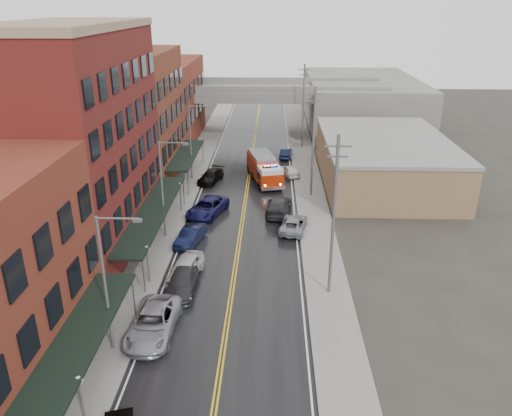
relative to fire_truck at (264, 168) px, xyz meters
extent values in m
cube|color=black|center=(-1.95, -9.70, -1.64)|extent=(11.00, 160.00, 0.02)
cube|color=slate|center=(-9.25, -9.70, -1.58)|extent=(3.00, 160.00, 0.15)
cube|color=slate|center=(5.35, -9.70, -1.58)|extent=(3.00, 160.00, 0.15)
cube|color=gray|center=(-7.60, -9.70, -1.58)|extent=(0.30, 160.00, 0.15)
cube|color=gray|center=(3.70, -9.70, -1.58)|extent=(0.30, 160.00, 0.15)
cube|color=maroon|center=(-15.25, -16.70, 7.35)|extent=(9.00, 20.00, 18.00)
cube|color=brown|center=(-15.25, 0.80, 5.85)|extent=(9.00, 15.00, 15.00)
cube|color=maroon|center=(-15.25, 18.30, 4.35)|extent=(9.00, 20.00, 12.00)
cube|color=#8C6E4B|center=(14.05, 0.30, 0.85)|extent=(14.00, 22.00, 5.00)
cube|color=slate|center=(16.05, 30.30, 2.35)|extent=(18.00, 30.00, 8.00)
cube|color=black|center=(-9.45, -35.70, 1.35)|extent=(2.60, 16.00, 0.18)
cylinder|color=slate|center=(-8.30, -28.10, -0.15)|extent=(0.10, 0.10, 3.00)
cube|color=black|center=(-9.45, -16.70, 1.35)|extent=(2.60, 18.00, 0.18)
cylinder|color=slate|center=(-8.30, -25.30, -0.15)|extent=(0.10, 0.10, 3.00)
cylinder|color=slate|center=(-8.30, -8.10, -0.15)|extent=(0.10, 0.10, 3.00)
cube|color=black|center=(-9.45, 0.80, 1.35)|extent=(2.60, 13.00, 0.18)
cylinder|color=slate|center=(-8.30, -5.30, -0.15)|extent=(0.10, 0.10, 3.00)
cylinder|color=slate|center=(-8.30, 6.90, -0.15)|extent=(0.10, 0.10, 3.00)
cylinder|color=#59595B|center=(-8.35, -37.70, -0.25)|extent=(0.14, 0.14, 2.80)
sphere|color=silver|center=(-8.35, -37.70, 1.25)|extent=(0.44, 0.44, 0.44)
cylinder|color=#59595B|center=(-8.35, -23.70, -0.25)|extent=(0.14, 0.14, 2.80)
sphere|color=silver|center=(-8.35, -23.70, 1.25)|extent=(0.44, 0.44, 0.44)
cylinder|color=#59595B|center=(-8.35, -9.70, -0.25)|extent=(0.14, 0.14, 2.80)
sphere|color=silver|center=(-8.35, -9.70, 1.25)|extent=(0.44, 0.44, 0.44)
cylinder|color=#59595B|center=(-8.75, -31.70, 2.85)|extent=(0.18, 0.18, 9.00)
cylinder|color=#59595B|center=(-7.55, -31.70, 7.25)|extent=(2.40, 0.12, 0.12)
cube|color=#59595B|center=(-6.45, -31.70, 7.15)|extent=(0.50, 0.22, 0.18)
cylinder|color=#59595B|center=(-8.75, -15.70, 2.85)|extent=(0.18, 0.18, 9.00)
cylinder|color=#59595B|center=(-7.55, -15.70, 7.25)|extent=(2.40, 0.12, 0.12)
cube|color=#59595B|center=(-6.45, -15.70, 7.15)|extent=(0.50, 0.22, 0.18)
cylinder|color=#59595B|center=(-8.75, 0.30, 2.85)|extent=(0.18, 0.18, 9.00)
cylinder|color=#59595B|center=(-7.55, 0.30, 7.25)|extent=(2.40, 0.12, 0.12)
cube|color=#59595B|center=(-6.45, 0.30, 7.15)|extent=(0.50, 0.22, 0.18)
cylinder|color=#59595B|center=(5.25, -24.70, 4.35)|extent=(0.24, 0.24, 12.00)
cube|color=#59595B|center=(5.25, -24.70, 9.55)|extent=(1.80, 0.12, 0.12)
cube|color=#59595B|center=(5.25, -24.70, 8.85)|extent=(1.40, 0.12, 0.12)
cylinder|color=#59595B|center=(5.25, -4.70, 4.35)|extent=(0.24, 0.24, 12.00)
cube|color=#59595B|center=(5.25, -4.70, 9.55)|extent=(1.80, 0.12, 0.12)
cube|color=#59595B|center=(5.25, -4.70, 8.85)|extent=(1.40, 0.12, 0.12)
cylinder|color=#59595B|center=(5.25, 15.30, 4.35)|extent=(0.24, 0.24, 12.00)
cube|color=#59595B|center=(5.25, 15.30, 9.55)|extent=(1.80, 0.12, 0.12)
cube|color=#59595B|center=(5.25, 15.30, 8.85)|extent=(1.40, 0.12, 0.12)
cube|color=slate|center=(-1.95, 22.30, 5.10)|extent=(40.00, 10.00, 1.50)
cube|color=slate|center=(-12.95, 22.30, 1.35)|extent=(1.60, 8.00, 6.00)
cube|color=slate|center=(9.05, 22.30, 1.35)|extent=(1.60, 8.00, 6.00)
cube|color=#B92708|center=(-0.32, 1.28, -0.02)|extent=(3.97, 6.25, 2.21)
cube|color=#B92708|center=(0.68, -2.69, -0.34)|extent=(3.22, 3.29, 1.58)
cube|color=silver|center=(0.68, -2.69, 0.71)|extent=(3.04, 3.06, 0.53)
cube|color=black|center=(0.63, -2.49, -0.02)|extent=(2.98, 2.28, 0.84)
cube|color=slate|center=(-0.32, 1.28, 1.24)|extent=(3.61, 5.78, 0.32)
cube|color=black|center=(0.68, -2.69, 1.06)|extent=(1.70, 0.70, 0.15)
sphere|color=#FF0C0C|center=(0.12, -2.84, 1.14)|extent=(0.21, 0.21, 0.21)
sphere|color=#1933FF|center=(1.24, -2.55, 1.14)|extent=(0.21, 0.21, 0.21)
cylinder|color=black|center=(-0.41, -3.08, -1.13)|extent=(1.11, 0.61, 1.05)
cylinder|color=black|center=(1.83, -2.51, -1.13)|extent=(1.11, 0.61, 1.05)
cylinder|color=black|center=(-1.32, 0.48, -1.13)|extent=(1.11, 0.61, 1.05)
cylinder|color=black|center=(0.93, 1.05, -1.13)|extent=(1.11, 0.61, 1.05)
cylinder|color=black|center=(-1.96, 3.03, -1.13)|extent=(1.11, 0.61, 1.05)
cylinder|color=black|center=(0.28, 3.60, -1.13)|extent=(1.11, 0.61, 1.05)
imported|color=#919298|center=(-6.60, -30.02, -0.81)|extent=(2.95, 6.11, 1.68)
imported|color=#28282A|center=(-5.61, -24.81, -0.92)|extent=(2.12, 5.09, 1.47)
imported|color=silver|center=(-5.69, -22.90, -0.81)|extent=(2.75, 5.18, 1.68)
imported|color=black|center=(-6.24, -16.90, -0.92)|extent=(2.58, 4.69, 1.47)
imported|color=#121344|center=(-5.55, -10.48, -0.84)|extent=(4.41, 6.41, 1.63)
imported|color=black|center=(-6.40, -0.50, -0.95)|extent=(3.19, 5.19, 1.40)
imported|color=gray|center=(3.00, -13.87, -0.97)|extent=(3.08, 5.20, 1.35)
imported|color=#2B2B2E|center=(1.65, -9.72, -0.83)|extent=(3.03, 5.91, 1.64)
imported|color=silver|center=(3.05, 2.10, -0.97)|extent=(2.73, 4.33, 1.37)
imported|color=black|center=(2.79, 9.77, -0.97)|extent=(1.95, 4.28, 1.36)
camera|label=1|loc=(0.97, -56.59, 18.29)|focal=35.00mm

